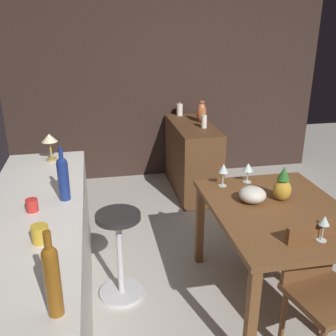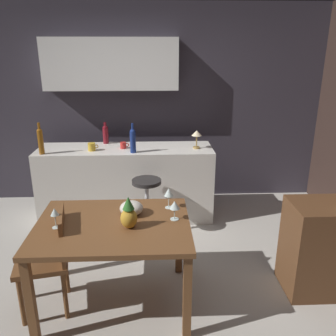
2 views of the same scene
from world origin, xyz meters
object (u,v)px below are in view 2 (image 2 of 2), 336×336
(bar_stool, at_px, (147,207))
(wine_bottle_cobalt, at_px, (133,140))
(dining_table, at_px, (113,233))
(cup_red, at_px, (123,145))
(wine_bottle_amber, at_px, (40,140))
(wine_bottle_ruby, at_px, (106,133))
(wine_glass_right, at_px, (175,205))
(cup_mustard, at_px, (92,147))
(wine_glass_left, at_px, (55,213))
(counter_lamp, at_px, (197,135))
(pineapple_centerpiece, at_px, (129,215))
(chair_near_window, at_px, (50,257))
(fruit_bowl, at_px, (131,208))
(wine_glass_center, at_px, (169,193))

(bar_stool, xyz_separation_m, wine_bottle_cobalt, (-0.15, 0.33, 0.69))
(dining_table, relative_size, cup_red, 11.43)
(wine_bottle_cobalt, relative_size, wine_bottle_amber, 0.94)
(dining_table, relative_size, wine_bottle_ruby, 4.49)
(dining_table, bearing_deg, wine_glass_right, 5.46)
(cup_mustard, bearing_deg, wine_bottle_ruby, 69.61)
(bar_stool, relative_size, cup_red, 6.48)
(bar_stool, bearing_deg, cup_mustard, 146.47)
(wine_glass_left, height_order, counter_lamp, counter_lamp)
(dining_table, height_order, pineapple_centerpiece, pineapple_centerpiece)
(chair_near_window, xyz_separation_m, fruit_bowl, (0.64, 0.19, 0.32))
(dining_table, xyz_separation_m, pineapple_centerpiece, (0.13, -0.07, 0.20))
(cup_red, bearing_deg, bar_stool, -61.24)
(wine_bottle_ruby, bearing_deg, wine_glass_center, -65.49)
(wine_bottle_amber, distance_m, cup_red, 0.94)
(counter_lamp, bearing_deg, wine_bottle_cobalt, -169.23)
(wine_glass_center, height_order, counter_lamp, counter_lamp)
(chair_near_window, xyz_separation_m, bar_stool, (0.75, 1.13, -0.11))
(wine_glass_left, height_order, wine_glass_right, wine_glass_left)
(wine_glass_left, height_order, wine_bottle_amber, wine_bottle_amber)
(chair_near_window, bearing_deg, counter_lamp, 49.92)
(cup_red, relative_size, counter_lamp, 0.48)
(cup_red, bearing_deg, wine_glass_center, -70.14)
(pineapple_centerpiece, bearing_deg, wine_bottle_cobalt, 91.54)
(wine_bottle_amber, bearing_deg, bar_stool, -14.66)
(chair_near_window, xyz_separation_m, cup_red, (0.47, 1.64, 0.46))
(fruit_bowl, bearing_deg, dining_table, -133.06)
(pineapple_centerpiece, bearing_deg, wine_glass_right, 18.44)
(chair_near_window, height_order, cup_mustard, cup_mustard)
(wine_glass_right, xyz_separation_m, wine_glass_center, (-0.04, 0.22, 0.02))
(wine_glass_right, height_order, wine_glass_center, wine_glass_center)
(bar_stool, distance_m, cup_mustard, 0.96)
(chair_near_window, height_order, pineapple_centerpiece, pineapple_centerpiece)
(wine_glass_right, relative_size, cup_red, 1.51)
(dining_table, height_order, wine_bottle_amber, wine_bottle_amber)
(wine_glass_center, relative_size, cup_mustard, 1.50)
(dining_table, bearing_deg, cup_red, 91.18)
(wine_bottle_ruby, xyz_separation_m, cup_mustard, (-0.12, -0.33, -0.08))
(fruit_bowl, height_order, cup_mustard, cup_mustard)
(wine_glass_left, relative_size, wine_glass_right, 1.02)
(bar_stool, distance_m, wine_bottle_amber, 1.41)
(pineapple_centerpiece, distance_m, wine_bottle_cobalt, 1.51)
(wine_glass_right, height_order, cup_red, cup_red)
(wine_glass_center, bearing_deg, counter_lamp, 73.27)
(pineapple_centerpiece, xyz_separation_m, counter_lamp, (0.71, 1.63, 0.22))
(wine_glass_right, relative_size, wine_glass_center, 0.88)
(wine_glass_left, bearing_deg, cup_red, 76.72)
(bar_stool, distance_m, counter_lamp, 1.03)
(bar_stool, xyz_separation_m, wine_bottle_amber, (-1.19, 0.31, 0.70))
(wine_glass_left, distance_m, wine_bottle_cobalt, 1.57)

